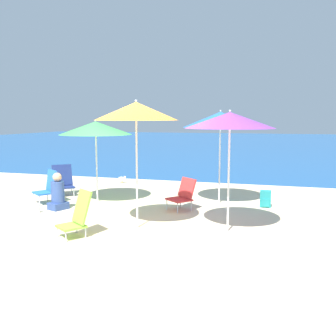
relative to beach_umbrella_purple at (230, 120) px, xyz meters
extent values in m
plane|color=beige|center=(-1.83, -0.56, -2.01)|extent=(60.00, 60.00, 0.00)
cube|color=#1E5699|center=(-1.83, 25.08, -2.01)|extent=(60.00, 40.00, 0.01)
cylinder|color=white|center=(0.00, 0.00, -1.08)|extent=(0.04, 0.04, 1.87)
cone|color=purple|center=(0.00, 0.00, 0.00)|extent=(1.59, 1.59, 0.29)
sphere|color=white|center=(0.00, 0.00, 0.17)|extent=(0.04, 0.04, 0.04)
cylinder|color=white|center=(-3.41, 1.58, -1.18)|extent=(0.04, 0.04, 1.66)
cone|color=#47B756|center=(-3.41, 1.58, -0.20)|extent=(1.76, 1.76, 0.32)
sphere|color=white|center=(-3.41, 1.58, -0.02)|extent=(0.04, 0.04, 0.04)
cylinder|color=white|center=(-1.67, -0.23, -1.01)|extent=(0.04, 0.04, 2.01)
cone|color=orange|center=(-1.67, -0.23, 0.16)|extent=(1.54, 1.54, 0.33)
sphere|color=white|center=(-1.67, -0.23, 0.35)|extent=(0.04, 0.04, 0.04)
cylinder|color=white|center=(-0.49, 2.25, -1.10)|extent=(0.04, 0.04, 1.83)
cone|color=blue|center=(-0.49, 2.25, 0.00)|extent=(1.78, 1.78, 0.37)
sphere|color=white|center=(-0.49, 2.25, 0.21)|extent=(0.04, 0.04, 0.04)
cylinder|color=silver|center=(-4.61, 1.67, -1.90)|extent=(0.02, 0.02, 0.22)
cylinder|color=silver|center=(-4.29, 1.96, -1.90)|extent=(0.02, 0.02, 0.22)
cylinder|color=silver|center=(-4.84, 1.93, -1.90)|extent=(0.02, 0.02, 0.22)
cylinder|color=silver|center=(-4.52, 2.22, -1.90)|extent=(0.02, 0.02, 0.22)
cube|color=navy|center=(-4.56, 1.94, -1.78)|extent=(0.65, 0.65, 0.04)
cube|color=navy|center=(-4.70, 2.10, -1.48)|extent=(0.52, 0.49, 0.55)
cylinder|color=silver|center=(-1.52, 1.26, -1.90)|extent=(0.02, 0.02, 0.23)
cylinder|color=silver|center=(-1.20, 0.99, -1.90)|extent=(0.02, 0.02, 0.23)
cylinder|color=silver|center=(-1.28, 1.54, -1.90)|extent=(0.02, 0.02, 0.23)
cylinder|color=silver|center=(-0.96, 1.27, -1.90)|extent=(0.02, 0.02, 0.23)
cube|color=red|center=(-1.24, 1.26, -1.76)|extent=(0.66, 0.65, 0.04)
cube|color=red|center=(-1.10, 1.43, -1.52)|extent=(0.49, 0.45, 0.44)
cylinder|color=silver|center=(-2.81, -1.14, -1.92)|extent=(0.02, 0.02, 0.18)
cylinder|color=silver|center=(-2.51, -1.35, -1.92)|extent=(0.02, 0.02, 0.18)
cylinder|color=silver|center=(-2.60, -0.85, -1.92)|extent=(0.02, 0.02, 0.18)
cylinder|color=silver|center=(-2.31, -1.06, -1.92)|extent=(0.02, 0.02, 0.18)
cube|color=#8ECC3D|center=(-2.56, -1.10, -1.82)|extent=(0.59, 0.59, 0.04)
cube|color=#8ECC3D|center=(-2.44, -0.93, -1.50)|extent=(0.47, 0.41, 0.58)
cylinder|color=silver|center=(-4.82, 0.99, -1.89)|extent=(0.02, 0.02, 0.25)
cylinder|color=silver|center=(-4.49, 0.75, -1.89)|extent=(0.02, 0.02, 0.25)
cylinder|color=silver|center=(-4.62, 1.27, -1.89)|extent=(0.02, 0.02, 0.25)
cylinder|color=silver|center=(-4.28, 1.03, -1.89)|extent=(0.02, 0.02, 0.25)
cube|color=blue|center=(-4.55, 1.01, -1.74)|extent=(0.64, 0.62, 0.04)
cube|color=blue|center=(-4.43, 1.18, -1.47)|extent=(0.47, 0.38, 0.52)
cube|color=#334C8C|center=(-3.90, 0.61, -1.93)|extent=(0.44, 0.48, 0.16)
cylinder|color=#334C8C|center=(-3.90, 0.61, -1.61)|extent=(0.29, 0.29, 0.48)
sphere|color=tan|center=(-3.90, 0.61, -1.27)|extent=(0.20, 0.20, 0.20)
cube|color=teal|center=(0.61, 2.14, -1.82)|extent=(0.25, 0.16, 0.39)
cube|color=teal|center=(0.61, 2.04, -1.90)|extent=(0.17, 0.03, 0.18)
cylinder|color=silver|center=(-4.15, 0.21, -1.92)|extent=(0.09, 0.09, 0.18)
cylinder|color=silver|center=(-4.15, 0.21, -1.81)|extent=(0.04, 0.04, 0.06)
cylinder|color=black|center=(-4.15, 0.21, -1.77)|extent=(0.04, 0.04, 0.02)
cylinder|color=gold|center=(-3.91, 4.22, -1.98)|extent=(0.01, 0.01, 0.07)
cylinder|color=gold|center=(-3.86, 4.22, -1.98)|extent=(0.01, 0.01, 0.07)
ellipsoid|color=white|center=(-3.88, 4.22, -1.88)|extent=(0.26, 0.11, 0.13)
sphere|color=white|center=(-3.78, 4.22, -1.82)|extent=(0.07, 0.07, 0.07)
camera|label=1|loc=(0.79, -6.66, 0.04)|focal=40.00mm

